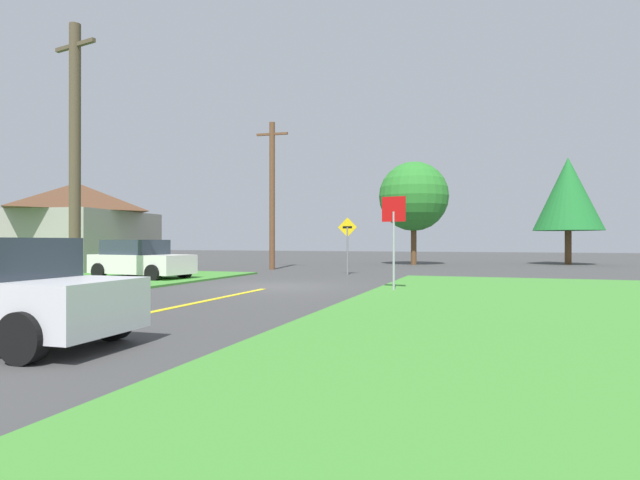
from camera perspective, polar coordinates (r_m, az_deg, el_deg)
The scene contains 11 objects.
ground_plane at distance 17.93m, azimuth -4.89°, elevation -5.14°, with size 120.00×120.00×0.00m, color #404040.
grass_verge_right at distance 12.69m, azimuth 29.86°, elevation -7.03°, with size 12.00×20.00×0.08m, color #428B32.
lane_stripe_center at distance 11.13m, azimuth -21.84°, elevation -8.20°, with size 0.20×14.00×0.01m, color yellow.
stop_sign at distance 15.83m, azimuth 8.13°, elevation 1.67°, with size 0.75×0.19×2.92m.
parked_car_near_building at distance 22.27m, azimuth -19.24°, elevation -2.08°, with size 4.45×2.42×1.62m.
utility_pole_near at distance 17.82m, azimuth -25.42°, elevation 8.47°, with size 1.79×0.45×8.28m.
utility_pole_mid at distance 28.71m, azimuth -5.30°, elevation 5.09°, with size 1.80×0.31×8.12m.
direction_sign at distance 23.91m, azimuth 3.05°, elevation 0.09°, with size 0.91×0.08×2.66m.
oak_tree_left at distance 38.34m, azimuth 25.69°, elevation 4.59°, with size 4.44×4.44×7.16m.
pine_tree_center at distance 34.64m, azimuth 10.30°, elevation 4.74°, with size 4.55×4.55×6.78m.
barn at distance 31.19m, azimuth -25.27°, elevation 1.38°, with size 7.07×8.10×4.76m.
Camera 1 is at (7.17, -16.36, 1.57)m, focal length 29.00 mm.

